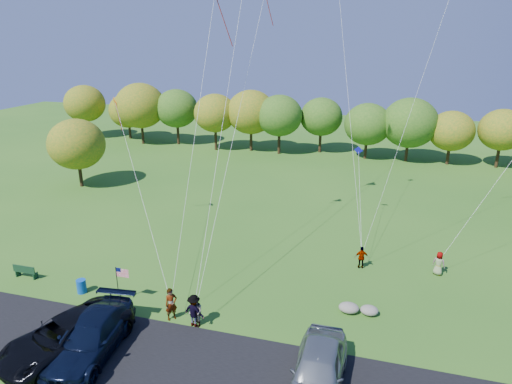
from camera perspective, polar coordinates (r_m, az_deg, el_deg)
ground at (r=25.84m, az=-4.12°, el=-15.78°), size 140.00×140.00×0.00m
asphalt_lane at (r=22.89m, az=-7.79°, el=-21.13°), size 44.00×6.00×0.06m
treeline at (r=57.87m, az=9.42°, el=8.85°), size 75.44×28.13×8.45m
minivan_dark at (r=24.89m, az=-22.66°, el=-16.27°), size 5.05×7.05×1.78m
minivan_navy at (r=24.36m, az=-20.02°, el=-16.70°), size 3.19×6.46×1.81m
minivan_silver at (r=21.36m, az=7.79°, el=-21.16°), size 2.27×5.59×1.90m
flyer_a at (r=25.84m, az=-10.56°, el=-13.61°), size 0.79×0.80×1.86m
flyer_b at (r=25.14m, az=-7.56°, el=-14.62°), size 1.06×1.06×1.74m
flyer_c at (r=25.14m, az=-7.74°, el=-14.49°), size 1.31×0.93×1.84m
flyer_d at (r=31.31m, az=13.06°, el=-7.97°), size 0.97×0.59×1.55m
flyer_e at (r=31.99m, az=21.88°, el=-8.29°), size 0.91×0.76×1.59m
park_bench at (r=32.97m, az=-26.91°, el=-8.82°), size 1.62×0.40×0.89m
trash_barrel at (r=29.92m, az=-20.98°, el=-10.94°), size 0.56×0.56×0.84m
flag_assembly at (r=27.62m, az=-16.62°, el=-10.11°), size 0.83×0.53×2.23m
boulder_near at (r=26.82m, az=11.53°, el=-14.00°), size 1.14×0.89×0.57m
boulder_far at (r=26.89m, az=13.98°, el=-14.16°), size 1.00×0.83×0.52m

